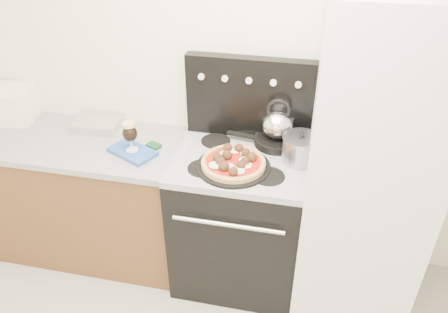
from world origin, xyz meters
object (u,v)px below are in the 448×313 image
(pizza, at_px, (233,161))
(skillet, at_px, (276,141))
(base_cabinet, at_px, (81,197))
(stove_body, at_px, (239,221))
(toaster_oven, at_px, (6,104))
(tea_kettle, at_px, (278,122))
(beer_glass, at_px, (130,136))
(oven_mitt, at_px, (132,152))
(pizza_pan, at_px, (233,166))
(fridge, at_px, (368,170))
(stock_pot, at_px, (300,150))

(pizza, distance_m, skillet, 0.36)
(base_cabinet, relative_size, stove_body, 1.65)
(toaster_oven, bearing_deg, tea_kettle, -9.08)
(beer_glass, relative_size, tea_kettle, 0.89)
(toaster_oven, distance_m, pizza, 1.62)
(oven_mitt, bearing_deg, base_cabinet, 170.14)
(stove_body, height_order, pizza, pizza)
(toaster_oven, height_order, pizza, toaster_oven)
(stove_body, height_order, oven_mitt, oven_mitt)
(oven_mitt, relative_size, tea_kettle, 1.34)
(stove_body, xyz_separation_m, oven_mitt, (-0.64, -0.06, 0.47))
(beer_glass, relative_size, pizza_pan, 0.45)
(toaster_oven, bearing_deg, fridge, -14.49)
(beer_glass, xyz_separation_m, stock_pot, (0.97, 0.09, -0.02))
(oven_mitt, distance_m, beer_glass, 0.11)
(skillet, bearing_deg, base_cabinet, -172.66)
(stove_body, height_order, tea_kettle, tea_kettle)
(fridge, relative_size, beer_glass, 10.17)
(oven_mitt, distance_m, pizza_pan, 0.62)
(fridge, distance_m, tea_kettle, 0.57)
(stove_body, xyz_separation_m, fridge, (0.70, -0.03, 0.51))
(stove_body, relative_size, beer_glass, 4.71)
(pizza_pan, height_order, tea_kettle, tea_kettle)
(tea_kettle, bearing_deg, base_cabinet, -159.32)
(stove_body, bearing_deg, toaster_oven, 173.60)
(toaster_oven, relative_size, beer_glass, 1.89)
(fridge, bearing_deg, oven_mitt, -178.66)
(oven_mitt, distance_m, stock_pot, 0.98)
(pizza_pan, bearing_deg, toaster_oven, 169.90)
(pizza, bearing_deg, skillet, 55.07)
(toaster_oven, relative_size, tea_kettle, 1.68)
(pizza, bearing_deg, stock_pot, 21.72)
(fridge, height_order, skillet, fridge)
(base_cabinet, bearing_deg, tea_kettle, 7.34)
(stove_body, distance_m, fridge, 0.87)
(fridge, bearing_deg, tea_kettle, 157.30)
(tea_kettle, xyz_separation_m, stock_pot, (0.15, -0.15, -0.08))
(stove_body, xyz_separation_m, pizza_pan, (-0.02, -0.10, 0.49))
(base_cabinet, distance_m, skillet, 1.40)
(toaster_oven, relative_size, oven_mitt, 1.26)
(toaster_oven, xyz_separation_m, stock_pot, (1.94, -0.14, -0.02))
(stove_body, bearing_deg, fridge, -2.05)
(tea_kettle, bearing_deg, pizza, -111.59)
(pizza, bearing_deg, pizza_pan, 0.00)
(tea_kettle, bearing_deg, fridge, -9.36)
(pizza_pan, distance_m, stock_pot, 0.39)
(oven_mitt, relative_size, pizza_pan, 0.68)
(toaster_oven, xyz_separation_m, pizza_pan, (1.59, -0.28, -0.08))
(oven_mitt, bearing_deg, fridge, 1.34)
(toaster_oven, relative_size, skillet, 1.34)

